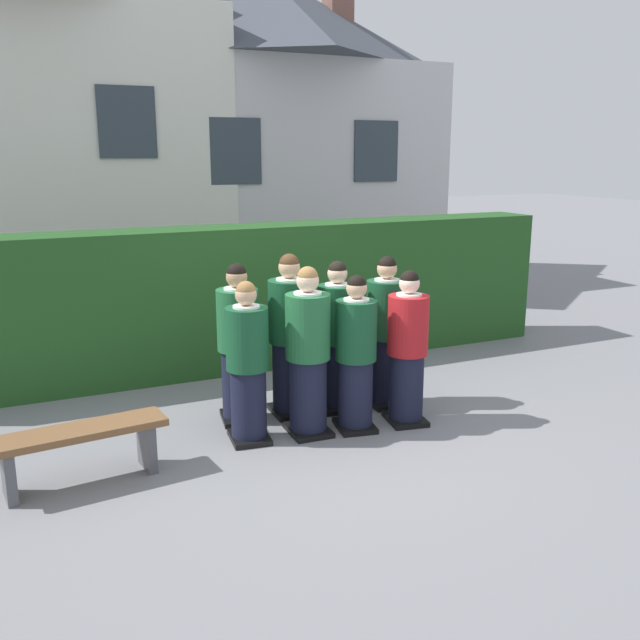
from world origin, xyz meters
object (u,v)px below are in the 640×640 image
(student_rear_row_3, at_px, (386,335))
(student_rear_row_2, at_px, (337,340))
(student_front_row_1, at_px, (308,356))
(student_front_row_2, at_px, (356,357))
(student_in_red_blazer, at_px, (407,352))
(wooden_bench, at_px, (80,443))
(student_rear_row_0, at_px, (239,347))
(student_front_row_0, at_px, (248,366))
(student_rear_row_1, at_px, (290,339))

(student_rear_row_3, bearing_deg, student_rear_row_2, 170.10)
(student_front_row_1, height_order, student_front_row_2, student_front_row_1)
(student_front_row_2, bearing_deg, student_in_red_blazer, -6.26)
(student_front_row_2, bearing_deg, student_rear_row_2, 81.83)
(wooden_bench, bearing_deg, student_rear_row_0, 25.82)
(student_rear_row_0, bearing_deg, student_front_row_0, -99.57)
(student_in_red_blazer, bearing_deg, student_rear_row_2, 126.01)
(student_front_row_1, relative_size, student_in_red_blazer, 1.06)
(student_in_red_blazer, distance_m, student_rear_row_1, 1.20)
(student_front_row_0, relative_size, student_in_red_blazer, 0.99)
(student_front_row_0, xyz_separation_m, wooden_bench, (-1.54, -0.26, -0.38))
(student_in_red_blazer, bearing_deg, student_rear_row_0, 153.29)
(student_rear_row_0, xyz_separation_m, student_rear_row_3, (1.56, -0.21, 0.00))
(student_front_row_0, relative_size, student_rear_row_3, 0.95)
(student_in_red_blazer, relative_size, student_rear_row_2, 0.98)
(student_in_red_blazer, distance_m, student_rear_row_0, 1.68)
(wooden_bench, bearing_deg, student_front_row_1, 5.06)
(student_front_row_1, xyz_separation_m, student_front_row_2, (0.46, -0.09, -0.05))
(student_front_row_1, bearing_deg, student_rear_row_0, 129.00)
(student_front_row_2, bearing_deg, student_front_row_0, 170.92)
(student_front_row_0, xyz_separation_m, student_front_row_1, (0.58, -0.08, 0.05))
(student_front_row_2, xyz_separation_m, student_in_red_blazer, (0.54, -0.06, 0.01))
(student_front_row_2, relative_size, student_rear_row_2, 0.97)
(student_rear_row_0, height_order, student_rear_row_1, student_rear_row_1)
(student_rear_row_1, xyz_separation_m, wooden_bench, (-2.17, -0.75, -0.45))
(student_front_row_1, bearing_deg, student_in_red_blazer, -8.49)
(student_rear_row_3, bearing_deg, student_front_row_1, -159.94)
(student_front_row_1, distance_m, student_rear_row_1, 0.57)
(student_front_row_0, bearing_deg, student_in_red_blazer, -8.11)
(student_front_row_1, relative_size, student_rear_row_2, 1.03)
(student_rear_row_2, relative_size, student_rear_row_3, 0.98)
(student_front_row_2, height_order, student_rear_row_1, student_rear_row_1)
(student_front_row_1, height_order, student_in_red_blazer, student_front_row_1)
(student_front_row_0, distance_m, student_in_red_blazer, 1.60)
(student_in_red_blazer, relative_size, student_rear_row_0, 0.96)
(student_front_row_2, height_order, student_rear_row_3, student_rear_row_3)
(student_front_row_2, xyz_separation_m, wooden_bench, (-2.59, -0.10, -0.38))
(student_front_row_2, height_order, wooden_bench, student_front_row_2)
(student_front_row_1, bearing_deg, student_rear_row_3, 20.06)
(student_front_row_0, xyz_separation_m, student_in_red_blazer, (1.59, -0.23, 0.01))
(student_in_red_blazer, height_order, student_rear_row_2, student_rear_row_2)
(student_rear_row_3, height_order, wooden_bench, student_rear_row_3)
(student_front_row_1, xyz_separation_m, wooden_bench, (-2.12, -0.19, -0.43))
(student_front_row_1, height_order, student_rear_row_1, student_rear_row_1)
(student_front_row_0, relative_size, student_front_row_1, 0.94)
(student_rear_row_2, xyz_separation_m, wooden_bench, (-2.67, -0.67, -0.40))
(student_front_row_1, height_order, student_rear_row_2, student_front_row_1)
(student_rear_row_2, distance_m, wooden_bench, 2.78)
(student_in_red_blazer, relative_size, student_rear_row_1, 0.92)
(student_rear_row_1, distance_m, student_rear_row_2, 0.51)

